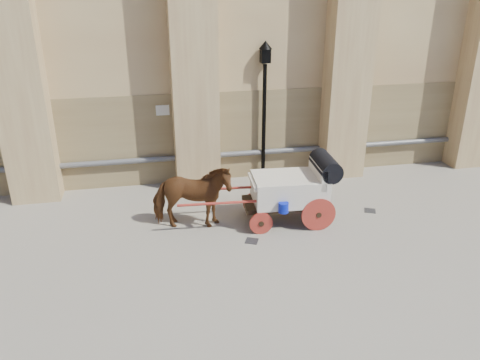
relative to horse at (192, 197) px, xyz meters
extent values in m
plane|color=slate|center=(1.50, -0.67, -0.91)|extent=(90.00, 90.00, 0.00)
cube|color=#8B7850|center=(3.50, 3.48, 0.59)|extent=(44.00, 0.35, 3.00)
cylinder|color=#59595B|center=(3.50, 3.21, -0.01)|extent=(42.00, 0.18, 0.18)
cube|color=beige|center=(-0.50, 3.30, 1.59)|extent=(0.42, 0.04, 0.32)
imported|color=brown|center=(0.00, 0.00, 0.00)|extent=(2.29, 1.32, 1.82)
cube|color=black|center=(2.57, -0.14, -0.34)|extent=(2.36, 1.21, 0.12)
cube|color=beige|center=(2.67, -0.15, 0.08)|extent=(2.07, 1.44, 0.73)
cube|color=beige|center=(3.45, -0.20, 0.50)|extent=(0.25, 1.31, 0.57)
cube|color=beige|center=(1.79, -0.08, 0.34)|extent=(0.45, 1.17, 0.10)
cylinder|color=black|center=(3.66, -0.22, 0.70)|extent=(0.68, 1.34, 0.58)
cylinder|color=#9F2C20|center=(3.30, -0.84, -0.44)|extent=(0.94, 0.13, 0.94)
cylinder|color=#9F2C20|center=(3.40, 0.45, -0.44)|extent=(0.94, 0.13, 0.94)
cylinder|color=#9F2C20|center=(1.74, -0.72, -0.60)|extent=(0.63, 0.11, 0.62)
cylinder|color=#9F2C20|center=(1.84, 0.56, -0.60)|extent=(0.63, 0.11, 0.62)
cylinder|color=#9F2C20|center=(0.82, -0.48, -0.02)|extent=(2.50, 0.26, 0.07)
cylinder|color=#9F2C20|center=(0.89, 0.46, -0.02)|extent=(2.50, 0.26, 0.07)
cylinder|color=#081ABA|center=(2.31, -0.85, -0.13)|extent=(0.27, 0.27, 0.27)
cylinder|color=black|center=(2.78, 3.13, 1.02)|extent=(0.13, 0.13, 3.86)
cone|color=black|center=(2.78, 3.13, -0.72)|extent=(0.39, 0.39, 0.39)
cube|color=black|center=(2.78, 3.13, 3.22)|extent=(0.30, 0.30, 0.45)
cone|color=black|center=(2.78, 3.13, 3.54)|extent=(0.43, 0.43, 0.26)
cube|color=black|center=(1.42, -1.06, -0.90)|extent=(0.42, 0.42, 0.01)
cube|color=black|center=(5.23, -0.05, -0.90)|extent=(0.42, 0.42, 0.01)
camera|label=1|loc=(-1.04, -11.39, 5.23)|focal=35.00mm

